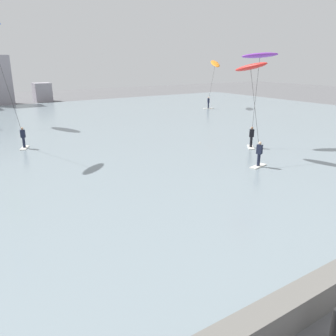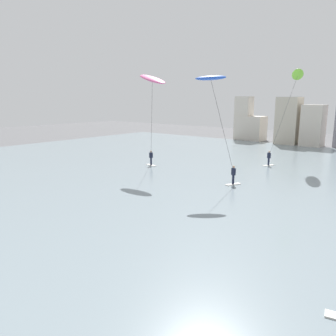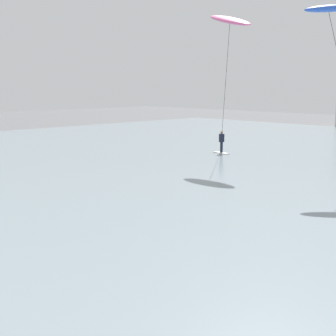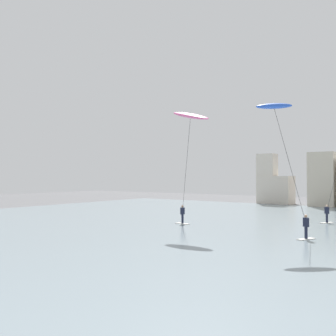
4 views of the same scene
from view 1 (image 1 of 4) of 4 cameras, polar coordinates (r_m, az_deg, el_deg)
seawall_barrier at (r=11.06m, az=24.03°, el=-18.34°), size 60.00×0.70×0.90m
water_bay at (r=32.79m, az=-18.63°, el=5.01°), size 84.00×52.00×0.10m
bollard_post at (r=10.04m, az=26.03°, el=-22.56°), size 0.18×0.18×0.95m
kitesurfer_red at (r=24.27m, az=13.81°, el=14.18°), size 2.76×4.28×6.56m
kitesurfer_purple at (r=28.54m, az=14.92°, el=16.29°), size 3.62×2.92×7.24m
kitesurfer_orange at (r=50.65m, az=7.78°, el=16.35°), size 3.92×3.55×6.70m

